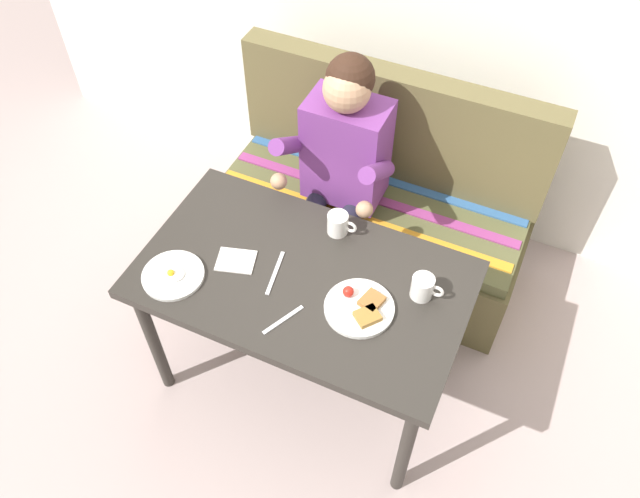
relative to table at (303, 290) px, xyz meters
name	(u,v)px	position (x,y,z in m)	size (l,w,h in m)	color
ground_plane	(306,374)	(0.00, 0.00, -0.65)	(8.00, 8.00, 0.00)	#B19C99
table	(303,290)	(0.00, 0.00, 0.00)	(1.20, 0.70, 0.73)	#2C2824
couch	(373,211)	(0.00, 0.76, -0.32)	(1.44, 0.56, 1.00)	brown
person	(340,164)	(-0.11, 0.59, 0.09)	(0.45, 0.61, 1.21)	#71357F
plate_breakfast	(361,308)	(0.25, -0.05, 0.10)	(0.25, 0.25, 0.05)	white
plate_eggs	(173,275)	(-0.42, -0.20, 0.09)	(0.23, 0.23, 0.04)	white
coffee_mug	(338,223)	(0.03, 0.25, 0.13)	(0.12, 0.08, 0.09)	white
coffee_mug_second	(423,287)	(0.42, 0.10, 0.13)	(0.12, 0.08, 0.09)	white
napkin	(236,261)	(-0.25, -0.04, 0.09)	(0.14, 0.11, 0.01)	silver
fork	(283,320)	(0.02, -0.20, 0.08)	(0.01, 0.17, 0.01)	silver
knife	(275,273)	(-0.10, -0.03, 0.08)	(0.01, 0.20, 0.01)	silver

